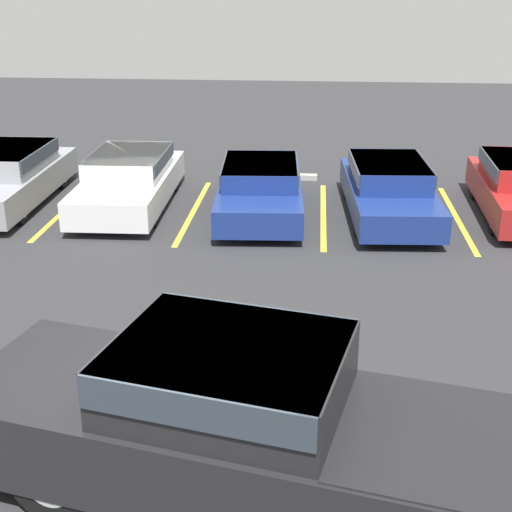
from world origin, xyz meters
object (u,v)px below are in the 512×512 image
Objects in this scene: parked_sedan_d at (388,187)px; wheel_stop_curb at (285,177)px; pickup_truck at (260,428)px; parked_sedan_b at (129,178)px; parked_sedan_c at (260,186)px; parked_sedan_a at (7,175)px.

wheel_stop_curb is (-2.39, 2.78, -0.58)m from parked_sedan_d.
parked_sedan_d is at bearing 90.39° from pickup_truck.
parked_sedan_d is (2.08, 9.42, -0.23)m from pickup_truck.
parked_sedan_d is (5.85, -0.20, -0.01)m from parked_sedan_b.
parked_sedan_c is at bearing 107.37° from pickup_truck.
parked_sedan_d is at bearing 87.88° from parked_sedan_c.
parked_sedan_c is 2.71× the size of wheel_stop_curb.
parked_sedan_a is at bearing 137.51° from pickup_truck.
parked_sedan_a reaches higher than parked_sedan_c.
parked_sedan_d is (2.82, 0.05, 0.04)m from parked_sedan_c.
wheel_stop_curb is at bearing 111.44° from parked_sedan_a.
parked_sedan_c is 2.92m from wheel_stop_curb.
wheel_stop_curb is at bearing 168.13° from parked_sedan_c.
pickup_truck is 11.67m from parked_sedan_a.
parked_sedan_c is at bearing -92.14° from parked_sedan_d.
wheel_stop_curb is (0.43, 2.84, -0.54)m from parked_sedan_c.
parked_sedan_a reaches higher than wheel_stop_curb.
parked_sedan_b is (-3.77, 9.62, -0.22)m from pickup_truck.
pickup_truck is at bearing 20.11° from parked_sedan_b.
parked_sedan_a is (-6.65, 9.60, -0.20)m from pickup_truck.
wheel_stop_curb is at bearing 125.49° from parked_sedan_b.
parked_sedan_c is 0.96× the size of parked_sedan_d.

